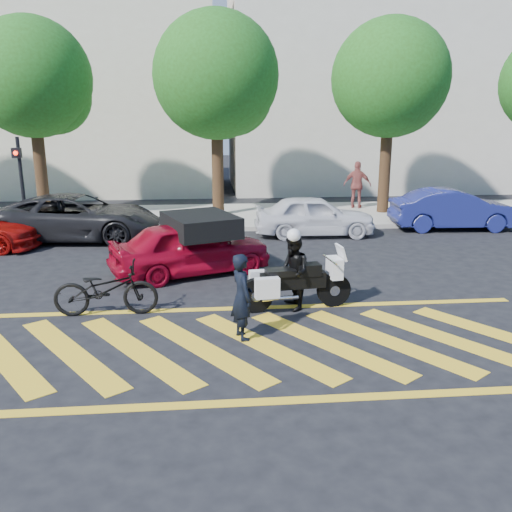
{
  "coord_description": "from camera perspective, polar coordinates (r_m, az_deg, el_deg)",
  "views": [
    {
      "loc": [
        -0.45,
        -8.69,
        3.92
      ],
      "look_at": [
        0.55,
        2.16,
        1.05
      ],
      "focal_mm": 38.0,
      "sensor_mm": 36.0,
      "label": 1
    }
  ],
  "objects": [
    {
      "name": "building_right",
      "position": [
        31.2,
        12.96,
        17.3
      ],
      "size": [
        16.0,
        8.0,
        11.0
      ],
      "primitive_type": "cube",
      "color": "beige",
      "rests_on": "ground"
    },
    {
      "name": "pedestrian_right",
      "position": [
        22.72,
        10.62,
        7.37
      ],
      "size": [
        1.21,
        0.85,
        1.9
      ],
      "primitive_type": "imported",
      "rotation": [
        0.0,
        0.0,
        2.76
      ],
      "color": "#984A45",
      "rests_on": "sidewalk"
    },
    {
      "name": "tree_right",
      "position": [
        21.96,
        14.2,
        17.27
      ],
      "size": [
        4.4,
        4.4,
        7.41
      ],
      "color": "black",
      "rests_on": "ground"
    },
    {
      "name": "officer_moto",
      "position": [
        11.06,
        3.93,
        -1.75
      ],
      "size": [
        0.69,
        0.83,
        1.57
      ],
      "primitive_type": "imported",
      "rotation": [
        0.0,
        0.0,
        -1.45
      ],
      "color": "black",
      "rests_on": "ground"
    },
    {
      "name": "sidewalk",
      "position": [
        21.05,
        -3.96,
        4.19
      ],
      "size": [
        60.0,
        5.0,
        0.15
      ],
      "primitive_type": "cube",
      "color": "#9E998E",
      "rests_on": "ground"
    },
    {
      "name": "crosswalk",
      "position": [
        9.54,
        -2.34,
        -9.5
      ],
      "size": [
        12.33,
        4.0,
        0.01
      ],
      "color": "yellow",
      "rests_on": "ground"
    },
    {
      "name": "building_left",
      "position": [
        30.65,
        -20.33,
        15.9
      ],
      "size": [
        16.0,
        8.0,
        10.0
      ],
      "primitive_type": "cube",
      "color": "beige",
      "rests_on": "ground"
    },
    {
      "name": "tree_left",
      "position": [
        21.61,
        -22.13,
        16.57
      ],
      "size": [
        4.2,
        4.2,
        7.26
      ],
      "color": "black",
      "rests_on": "ground"
    },
    {
      "name": "parked_mid_right",
      "position": [
        17.97,
        6.17,
        4.25
      ],
      "size": [
        3.96,
        1.67,
        1.34
      ],
      "primitive_type": "imported",
      "rotation": [
        0.0,
        0.0,
        1.55
      ],
      "color": "silver",
      "rests_on": "ground"
    },
    {
      "name": "bicycle",
      "position": [
        11.2,
        -15.53,
        -3.38
      ],
      "size": [
        2.06,
        0.74,
        1.08
      ],
      "primitive_type": "imported",
      "rotation": [
        0.0,
        0.0,
        1.58
      ],
      "color": "black",
      "rests_on": "ground"
    },
    {
      "name": "police_motorcycle",
      "position": [
        11.12,
        3.99,
        -2.82
      ],
      "size": [
        2.38,
        0.83,
        1.05
      ],
      "rotation": [
        0.0,
        0.0,
        0.13
      ],
      "color": "black",
      "rests_on": "ground"
    },
    {
      "name": "ground",
      "position": [
        9.55,
        -2.11,
        -9.51
      ],
      "size": [
        90.0,
        90.0,
        0.0
      ],
      "primitive_type": "plane",
      "color": "black",
      "rests_on": "ground"
    },
    {
      "name": "red_convertible",
      "position": [
        13.62,
        -6.89,
        0.88
      ],
      "size": [
        4.3,
        2.93,
        1.36
      ],
      "primitive_type": "imported",
      "rotation": [
        0.0,
        0.0,
        1.94
      ],
      "color": "maroon",
      "rests_on": "ground"
    },
    {
      "name": "parked_right",
      "position": [
        20.09,
        20.09,
        4.64
      ],
      "size": [
        4.34,
        1.74,
        1.4
      ],
      "primitive_type": "imported",
      "rotation": [
        0.0,
        0.0,
        1.51
      ],
      "color": "navy",
      "rests_on": "ground"
    },
    {
      "name": "officer_bike",
      "position": [
        9.6,
        -1.5,
        -4.31
      ],
      "size": [
        0.53,
        0.66,
        1.57
      ],
      "primitive_type": "imported",
      "rotation": [
        0.0,
        0.0,
        1.87
      ],
      "color": "black",
      "rests_on": "ground"
    },
    {
      "name": "tree_center",
      "position": [
        20.8,
        -3.85,
        17.97
      ],
      "size": [
        4.6,
        4.6,
        7.56
      ],
      "color": "black",
      "rests_on": "ground"
    },
    {
      "name": "parked_mid_left",
      "position": [
        18.17,
        -18.35,
        3.9
      ],
      "size": [
        5.45,
        2.86,
        1.46
      ],
      "primitive_type": "imported",
      "rotation": [
        0.0,
        0.0,
        1.49
      ],
      "color": "black",
      "rests_on": "ground"
    },
    {
      "name": "signal_pole",
      "position": [
        19.5,
        -23.53,
        7.65
      ],
      "size": [
        0.28,
        0.43,
        3.2
      ],
      "color": "black",
      "rests_on": "ground"
    }
  ]
}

